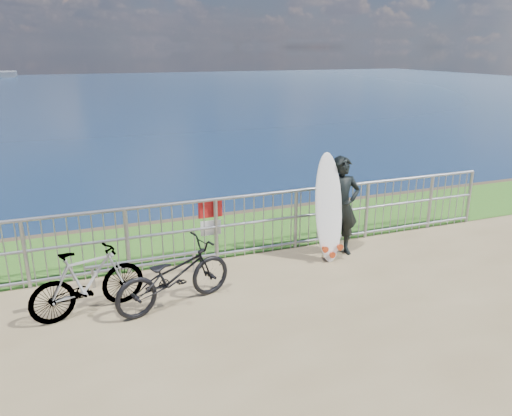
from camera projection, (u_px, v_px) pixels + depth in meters
name	position (u px, v px, depth m)	size (l,w,h in m)	color
grass_strip	(225.00, 234.00, 9.85)	(120.00, 120.00, 0.00)	#2A5F1A
railing	(244.00, 225.00, 8.70)	(10.06, 0.10, 1.13)	gray
surfer	(342.00, 206.00, 8.70)	(0.65, 0.42, 1.77)	black
surfboard	(329.00, 212.00, 8.49)	(0.53, 0.48, 1.87)	white
bicycle_near	(174.00, 275.00, 7.03)	(0.62, 1.78, 0.93)	black
bicycle_far	(88.00, 281.00, 6.82)	(0.45, 1.59, 0.96)	black
bike_rack	(144.00, 262.00, 7.86)	(1.78, 0.05, 0.37)	gray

